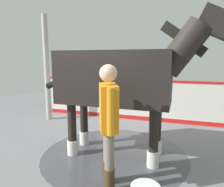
{
  "coord_description": "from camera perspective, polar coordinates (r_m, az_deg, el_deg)",
  "views": [
    {
      "loc": [
        -1.77,
        -3.38,
        1.79
      ],
      "look_at": [
        -0.11,
        -0.64,
        1.26
      ],
      "focal_mm": 33.31,
      "sensor_mm": 36.0,
      "label": 1
    }
  ],
  "objects": [
    {
      "name": "ground_plane",
      "position": [
        4.22,
        -3.42,
        -15.84
      ],
      "size": [
        16.0,
        16.0,
        0.02
      ],
      "primitive_type": "cube",
      "color": "gray"
    },
    {
      "name": "roof_post_far",
      "position": [
        6.35,
        -17.46,
        6.55
      ],
      "size": [
        0.16,
        0.16,
        3.03
      ],
      "primitive_type": "cylinder",
      "color": "#B7B2A8",
      "rests_on": "ground"
    },
    {
      "name": "horse",
      "position": [
        3.7,
        2.59,
        4.21
      ],
      "size": [
        2.36,
        2.69,
        2.6
      ],
      "rotation": [
        0.0,
        0.0,
        -0.86
      ],
      "color": "black",
      "rests_on": "ground"
    },
    {
      "name": "handler",
      "position": [
        2.79,
        -0.99,
        -6.95
      ],
      "size": [
        0.41,
        0.63,
        1.73
      ],
      "rotation": [
        0.0,
        0.0,
        2.7
      ],
      "color": "#47331E",
      "rests_on": "ground"
    },
    {
      "name": "wet_patch",
      "position": [
        4.13,
        0.69,
        -16.21
      ],
      "size": [
        2.73,
        2.73,
        0.0
      ],
      "primitive_type": "cylinder",
      "color": "#4C4C54",
      "rests_on": "ground"
    },
    {
      "name": "barrier_wall",
      "position": [
        6.16,
        7.37,
        -2.12
      ],
      "size": [
        3.93,
        4.57,
        1.2
      ],
      "color": "silver",
      "rests_on": "ground"
    }
  ]
}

